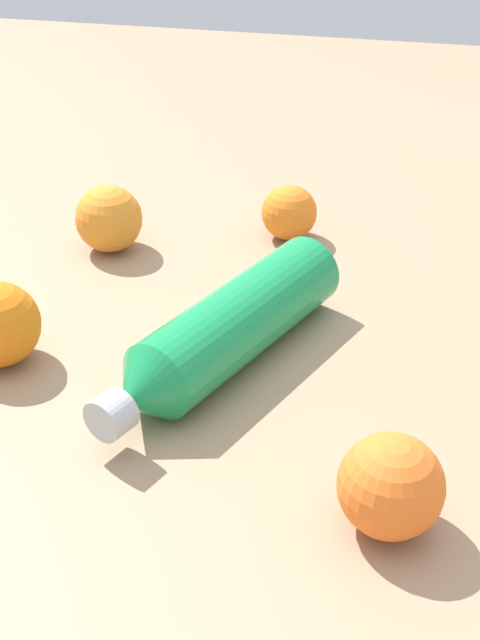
# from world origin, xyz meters

# --- Properties ---
(ground_plane) EXTENTS (2.40, 2.40, 0.00)m
(ground_plane) POSITION_xyz_m (0.00, 0.00, 0.00)
(ground_plane) COLOR #9E7F60
(water_bottle) EXTENTS (0.16, 0.29, 0.07)m
(water_bottle) POSITION_xyz_m (0.06, 0.01, 0.03)
(water_bottle) COLOR #198C4C
(water_bottle) RESTS_ON ground_plane
(orange_1) EXTENTS (0.07, 0.07, 0.07)m
(orange_1) POSITION_xyz_m (0.24, -0.18, 0.04)
(orange_1) COLOR orange
(orange_1) RESTS_ON ground_plane
(orange_2) EXTENTS (0.06, 0.06, 0.06)m
(orange_2) POSITION_xyz_m (0.05, -0.25, 0.03)
(orange_2) COLOR orange
(orange_2) RESTS_ON ground_plane
(orange_3) EXTENTS (0.07, 0.07, 0.07)m
(orange_3) POSITION_xyz_m (-0.10, 0.18, 0.04)
(orange_3) COLOR orange
(orange_3) RESTS_ON ground_plane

